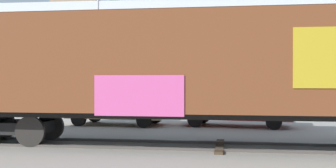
# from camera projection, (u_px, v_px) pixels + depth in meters

# --- Properties ---
(ground_plane) EXTENTS (260.00, 260.00, 0.00)m
(ground_plane) POSITION_uv_depth(u_px,v_px,m) (215.00, 147.00, 12.47)
(ground_plane) COLOR gray
(track) EXTENTS (60.02, 3.39, 0.08)m
(track) POSITION_uv_depth(u_px,v_px,m) (183.00, 145.00, 12.59)
(track) COLOR #4C4742
(track) RESTS_ON ground_plane
(freight_car) EXTENTS (17.99, 3.47, 4.14)m
(freight_car) POSITION_uv_depth(u_px,v_px,m) (197.00, 66.00, 12.50)
(freight_car) COLOR brown
(freight_car) RESTS_ON ground_plane
(flagpole) EXTENTS (1.37, 0.40, 10.06)m
(flagpole) POSITION_uv_depth(u_px,v_px,m) (101.00, 4.00, 23.29)
(flagpole) COLOR silver
(flagpole) RESTS_ON ground_plane
(hillside) EXTENTS (140.22, 32.01, 17.29)m
(hillside) POSITION_uv_depth(u_px,v_px,m) (217.00, 54.00, 69.43)
(hillside) COLOR silver
(hillside) RESTS_ON ground_plane
(parked_car_tan) EXTENTS (4.49, 2.38, 1.68)m
(parked_car_tan) POSITION_uv_depth(u_px,v_px,m) (117.00, 106.00, 18.63)
(parked_car_tan) COLOR #9E8966
(parked_car_tan) RESTS_ON ground_plane
(parked_car_red) EXTENTS (4.94, 2.49, 1.70)m
(parked_car_red) POSITION_uv_depth(u_px,v_px,m) (234.00, 106.00, 18.07)
(parked_car_red) COLOR #B21E1E
(parked_car_red) RESTS_ON ground_plane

